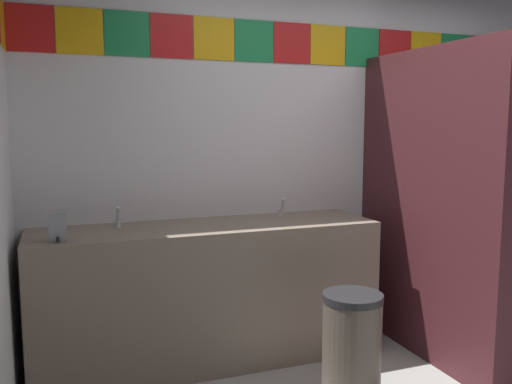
# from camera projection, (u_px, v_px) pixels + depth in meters

# --- Properties ---
(wall_back) EXTENTS (4.19, 0.09, 2.54)m
(wall_back) POSITION_uv_depth(u_px,v_px,m) (323.00, 155.00, 3.96)
(wall_back) COLOR silver
(wall_back) RESTS_ON ground_plane
(vanity_counter) EXTENTS (2.15, 0.58, 0.88)m
(vanity_counter) POSITION_uv_depth(u_px,v_px,m) (208.00, 292.00, 3.42)
(vanity_counter) COLOR gray
(vanity_counter) RESTS_ON ground_plane
(faucet_left) EXTENTS (0.04, 0.10, 0.14)m
(faucet_left) POSITION_uv_depth(u_px,v_px,m) (118.00, 220.00, 3.25)
(faucet_left) COLOR silver
(faucet_left) RESTS_ON vanity_counter
(faucet_right) EXTENTS (0.04, 0.10, 0.14)m
(faucet_right) POSITION_uv_depth(u_px,v_px,m) (281.00, 210.00, 3.62)
(faucet_right) COLOR silver
(faucet_right) RESTS_ON vanity_counter
(soap_dispenser) EXTENTS (0.09, 0.09, 0.16)m
(soap_dispenser) POSITION_uv_depth(u_px,v_px,m) (57.00, 227.00, 2.89)
(soap_dispenser) COLOR gray
(soap_dispenser) RESTS_ON vanity_counter
(stall_divider) EXTENTS (0.92, 1.36, 1.98)m
(stall_divider) POSITION_uv_depth(u_px,v_px,m) (471.00, 210.00, 3.26)
(stall_divider) COLOR #471E23
(stall_divider) RESTS_ON ground_plane
(toilet) EXTENTS (0.39, 0.49, 0.74)m
(toilet) POSITION_uv_depth(u_px,v_px,m) (453.00, 292.00, 3.87)
(toilet) COLOR white
(toilet) RESTS_ON ground_plane
(trash_bin) EXTENTS (0.33, 0.33, 0.60)m
(trash_bin) POSITION_uv_depth(u_px,v_px,m) (352.00, 348.00, 2.92)
(trash_bin) COLOR brown
(trash_bin) RESTS_ON ground_plane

